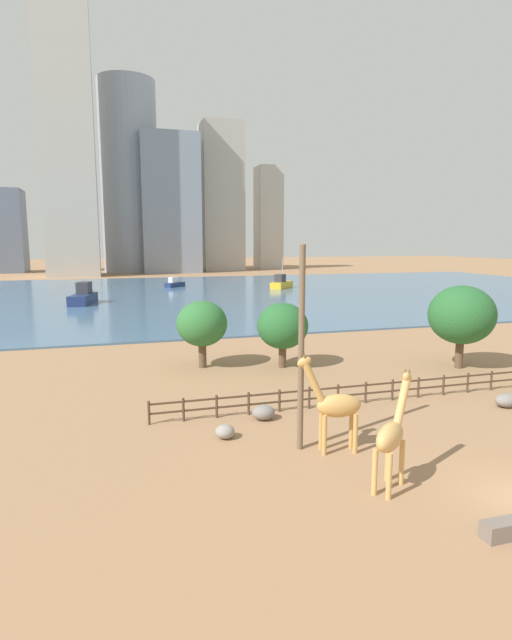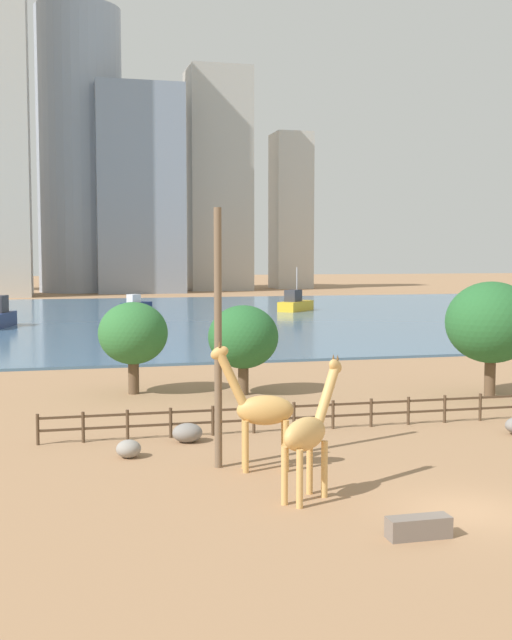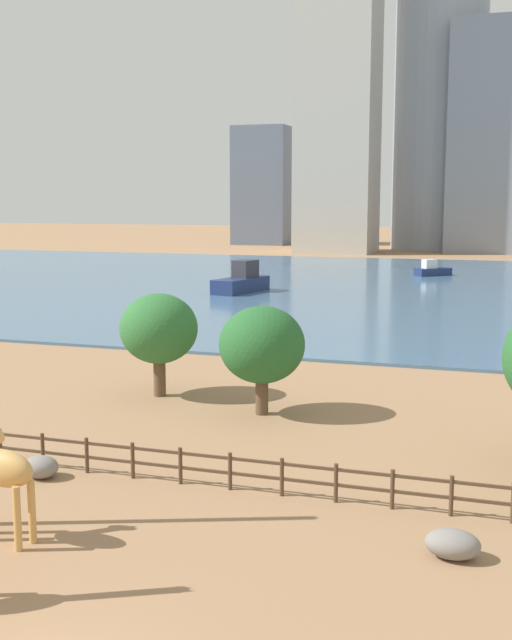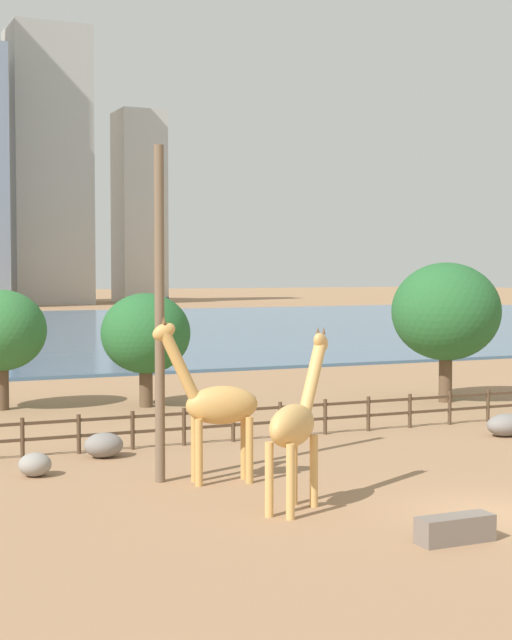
{
  "view_description": "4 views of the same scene",
  "coord_description": "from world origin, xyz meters",
  "px_view_note": "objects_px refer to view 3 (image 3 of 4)",
  "views": [
    {
      "loc": [
        -14.73,
        -13.97,
        9.67
      ],
      "look_at": [
        -3.98,
        22.43,
        3.67
      ],
      "focal_mm": 28.0,
      "sensor_mm": 36.0,
      "label": 1
    },
    {
      "loc": [
        -12.05,
        -21.73,
        7.85
      ],
      "look_at": [
        -0.45,
        25.25,
        3.88
      ],
      "focal_mm": 45.0,
      "sensor_mm": 36.0,
      "label": 2
    },
    {
      "loc": [
        8.83,
        -12.58,
        9.79
      ],
      "look_at": [
        -3.0,
        23.52,
        4.08
      ],
      "focal_mm": 45.0,
      "sensor_mm": 36.0,
      "label": 3
    },
    {
      "loc": [
        -15.3,
        -19.48,
        6.04
      ],
      "look_at": [
        2.57,
        20.14,
        3.81
      ],
      "focal_mm": 55.0,
      "sensor_mm": 36.0,
      "label": 4
    }
  ],
  "objects_px": {
    "boulder_by_pole": "(453,544)",
    "boat_ferry": "(432,270)",
    "tree_right_tall": "(159,329)",
    "tree_left_large": "(262,345)",
    "boat_tug": "(242,281)",
    "boulder_near_fence": "(41,467)"
  },
  "relations": [
    {
      "from": "boulder_near_fence",
      "to": "tree_right_tall",
      "type": "xyz_separation_m",
      "value": [
        -1.11,
        12.32,
        3.01
      ]
    },
    {
      "from": "tree_left_large",
      "to": "boat_tug",
      "type": "xyz_separation_m",
      "value": [
        -16.53,
        44.77,
        -1.91
      ]
    },
    {
      "from": "boat_tug",
      "to": "boat_ferry",
      "type": "bearing_deg",
      "value": 158.24
    },
    {
      "from": "boulder_near_fence",
      "to": "boat_ferry",
      "type": "distance_m",
      "value": 80.47
    },
    {
      "from": "boulder_near_fence",
      "to": "tree_left_large",
      "type": "distance_m",
      "value": 11.99
    },
    {
      "from": "boat_ferry",
      "to": "boat_tug",
      "type": "bearing_deg",
      "value": -166.98
    },
    {
      "from": "boulder_by_pole",
      "to": "boat_ferry",
      "type": "xyz_separation_m",
      "value": [
        -9.02,
        82.35,
        0.5
      ]
    },
    {
      "from": "boulder_near_fence",
      "to": "tree_left_large",
      "type": "height_order",
      "value": "tree_left_large"
    },
    {
      "from": "boat_ferry",
      "to": "boat_tug",
      "type": "distance_m",
      "value": 30.22
    },
    {
      "from": "tree_left_large",
      "to": "boat_tug",
      "type": "bearing_deg",
      "value": 110.27
    },
    {
      "from": "boulder_by_pole",
      "to": "boat_ferry",
      "type": "height_order",
      "value": "boat_ferry"
    },
    {
      "from": "tree_left_large",
      "to": "tree_right_tall",
      "type": "xyz_separation_m",
      "value": [
        -5.95,
        1.72,
        0.18
      ]
    },
    {
      "from": "boulder_by_pole",
      "to": "tree_left_large",
      "type": "distance_m",
      "value": 16.13
    },
    {
      "from": "boat_tug",
      "to": "tree_left_large",
      "type": "bearing_deg",
      "value": 32.95
    },
    {
      "from": "tree_right_tall",
      "to": "boat_ferry",
      "type": "bearing_deg",
      "value": 84.53
    },
    {
      "from": "boulder_by_pole",
      "to": "tree_right_tall",
      "type": "distance_m",
      "value": 21.37
    },
    {
      "from": "boulder_near_fence",
      "to": "boat_ferry",
      "type": "xyz_separation_m",
      "value": [
        5.4,
        80.29,
        0.5
      ]
    },
    {
      "from": "boulder_by_pole",
      "to": "tree_left_large",
      "type": "relative_size",
      "value": 0.3
    },
    {
      "from": "tree_right_tall",
      "to": "boat_tug",
      "type": "relative_size",
      "value": 0.66
    },
    {
      "from": "boulder_near_fence",
      "to": "tree_right_tall",
      "type": "height_order",
      "value": "tree_right_tall"
    },
    {
      "from": "tree_left_large",
      "to": "tree_right_tall",
      "type": "bearing_deg",
      "value": 163.88
    },
    {
      "from": "boulder_near_fence",
      "to": "boulder_by_pole",
      "type": "relative_size",
      "value": 0.83
    }
  ]
}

